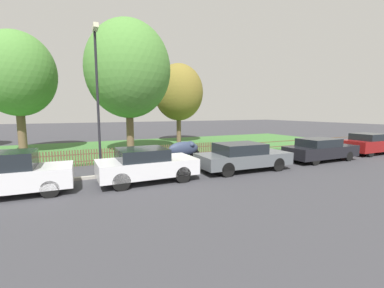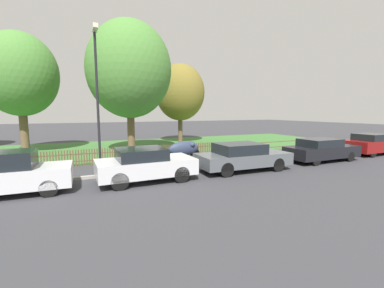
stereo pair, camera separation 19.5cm
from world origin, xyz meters
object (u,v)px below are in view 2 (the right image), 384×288
object	(u,v)px
parked_car_black_saloon	(10,174)
covered_motorcycle	(185,149)
parked_car_navy_estate	(145,164)
parked_car_grey_coupe	(372,144)
tree_behind_motorcycle	(20,75)
street_lamp	(97,86)
parked_car_red_compact	(242,156)
parked_car_white_van	(321,150)
tree_mid_park	(129,70)
tree_far_left	(180,92)

from	to	relation	value
parked_car_black_saloon	covered_motorcycle	xyz separation A→B (m)	(7.94, 3.53, -0.08)
parked_car_navy_estate	parked_car_grey_coupe	bearing A→B (deg)	0.33
parked_car_navy_estate	tree_behind_motorcycle	size ratio (longest dim) A/B	0.48
street_lamp	parked_car_black_saloon	bearing A→B (deg)	-149.01
tree_behind_motorcycle	parked_car_red_compact	bearing A→B (deg)	-45.73
parked_car_navy_estate	parked_car_white_van	world-z (taller)	parked_car_navy_estate
parked_car_grey_coupe	parked_car_navy_estate	bearing A→B (deg)	-178.79
street_lamp	tree_mid_park	bearing A→B (deg)	65.43
street_lamp	parked_car_navy_estate	bearing A→B (deg)	-52.22
tree_far_left	parked_car_navy_estate	bearing A→B (deg)	-118.03
parked_car_black_saloon	street_lamp	bearing A→B (deg)	32.71
parked_car_red_compact	parked_car_grey_coupe	world-z (taller)	parked_car_grey_coupe
parked_car_grey_coupe	tree_behind_motorcycle	size ratio (longest dim) A/B	0.47
parked_car_navy_estate	parked_car_black_saloon	bearing A→B (deg)	177.34
parked_car_white_van	parked_car_red_compact	bearing A→B (deg)	-179.52
parked_car_navy_estate	parked_car_white_van	xyz separation A→B (m)	(10.29, -0.01, -0.04)
parked_car_navy_estate	street_lamp	world-z (taller)	street_lamp
parked_car_white_van	parked_car_grey_coupe	bearing A→B (deg)	3.07
parked_car_white_van	parked_car_grey_coupe	xyz separation A→B (m)	(5.10, 0.27, 0.04)
street_lamp	covered_motorcycle	bearing A→B (deg)	19.14
parked_car_navy_estate	tree_mid_park	size ratio (longest dim) A/B	0.45
tree_behind_motorcycle	street_lamp	xyz separation A→B (m)	(4.18, -8.71, -1.33)
covered_motorcycle	parked_car_white_van	bearing A→B (deg)	-31.21
parked_car_red_compact	parked_car_grey_coupe	bearing A→B (deg)	3.72
parked_car_navy_estate	parked_car_grey_coupe	xyz separation A→B (m)	(15.39, 0.25, -0.00)
tree_mid_park	tree_far_left	bearing A→B (deg)	40.04
covered_motorcycle	tree_mid_park	world-z (taller)	tree_mid_park
tree_mid_park	tree_far_left	distance (m)	7.24
tree_mid_park	parked_car_white_van	bearing A→B (deg)	-38.77
parked_car_red_compact	tree_mid_park	world-z (taller)	tree_mid_park
tree_far_left	street_lamp	distance (m)	12.89
parked_car_black_saloon	parked_car_navy_estate	world-z (taller)	parked_car_black_saloon
parked_car_navy_estate	covered_motorcycle	bearing A→B (deg)	47.42
tree_mid_park	covered_motorcycle	bearing A→B (deg)	-57.96
tree_behind_motorcycle	tree_mid_park	size ratio (longest dim) A/B	0.92
parked_car_navy_estate	covered_motorcycle	world-z (taller)	parked_car_navy_estate
parked_car_navy_estate	parked_car_red_compact	xyz separation A→B (m)	(4.76, -0.06, -0.02)
covered_motorcycle	street_lamp	bearing A→B (deg)	-164.02
parked_car_white_van	tree_mid_park	bearing A→B (deg)	141.27
parked_car_navy_estate	tree_behind_motorcycle	xyz separation A→B (m)	(-5.73, 10.71, 4.59)
parked_car_white_van	tree_far_left	bearing A→B (deg)	107.68
parked_car_black_saloon	tree_behind_motorcycle	xyz separation A→B (m)	(-1.12, 10.55, 4.55)
tree_mid_park	street_lamp	size ratio (longest dim) A/B	1.37
covered_motorcycle	street_lamp	distance (m)	6.13
parked_car_black_saloon	tree_mid_park	world-z (taller)	tree_mid_park
covered_motorcycle	tree_mid_park	distance (m)	6.65
tree_far_left	street_lamp	size ratio (longest dim) A/B	1.12
tree_behind_motorcycle	tree_mid_park	distance (m)	7.43
tree_behind_motorcycle	street_lamp	world-z (taller)	tree_behind_motorcycle
parked_car_black_saloon	street_lamp	distance (m)	4.82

